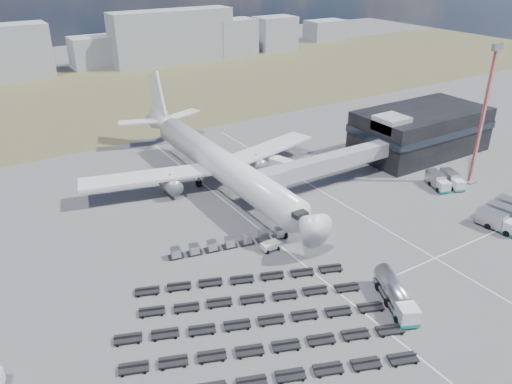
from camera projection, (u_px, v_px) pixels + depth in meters
ground at (319, 265)px, 74.34m from camera, size 420.00×420.00×0.00m
grass_strip at (102, 97)px, 157.96m from camera, size 420.00×90.00×0.01m
lane_markings at (355, 238)px, 81.27m from camera, size 47.12×110.00×0.01m
terminal at (420, 130)px, 113.01m from camera, size 30.40×16.40×11.00m
jet_bridge at (319, 166)px, 95.21m from camera, size 30.30×3.80×7.05m
airliner at (216, 161)px, 96.62m from camera, size 51.59×64.53×17.62m
skyline at (33, 50)px, 178.94m from camera, size 295.31×23.81×24.17m
fuel_tanker at (396, 295)px, 65.33m from camera, size 6.49×10.27×3.27m
pushback_tug at (270, 246)px, 77.69m from camera, size 2.84×1.62×1.32m
catering_truck at (278, 166)px, 104.02m from camera, size 4.77×7.19×3.06m
service_trucks_near at (507, 215)px, 85.03m from camera, size 9.95×8.11×2.74m
service_trucks_far at (445, 180)px, 97.91m from camera, size 7.19×7.81×2.56m
uld_row at (230, 242)px, 78.24m from camera, size 19.34×5.34×1.51m
baggage_dollies at (255, 324)px, 62.12m from camera, size 38.03×30.54×0.79m
floodlight_mast at (483, 117)px, 94.45m from camera, size 2.54×2.10×27.23m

